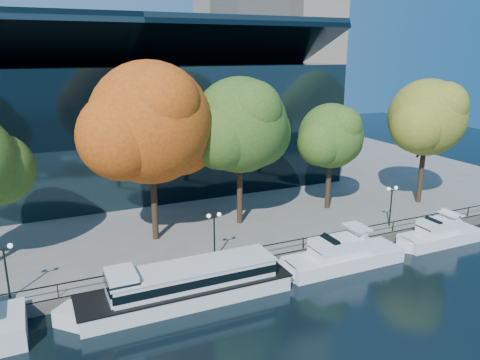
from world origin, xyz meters
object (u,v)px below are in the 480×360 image
lamp_0 (4,259)px  tree_5 (429,119)px  tree_3 (242,127)px  tree_2 (153,125)px  tour_boat (181,284)px  cruiser_far (437,234)px  lamp_1 (214,225)px  tree_4 (332,137)px  lamp_2 (392,197)px  cruiser_near (339,256)px

lamp_0 → tree_5: bearing=6.1°
tree_3 → tree_2: bearing=-176.0°
tree_2 → tree_3: bearing=4.0°
tour_boat → cruiser_far: (25.17, 0.18, -0.39)m
tree_5 → cruiser_far: bearing=-125.5°
tree_2 → lamp_1: bearing=-63.5°
tree_4 → tree_5: tree_5 is taller
tree_4 → lamp_1: size_ratio=2.83×
tour_boat → tree_4: size_ratio=1.49×
lamp_2 → tour_boat: bearing=-170.6°
lamp_0 → lamp_2: bearing=0.0°
cruiser_near → lamp_0: (-25.03, 3.81, 2.92)m
cruiser_far → tree_2: 28.15m
cruiser_near → cruiser_far: size_ratio=1.25×
lamp_0 → lamp_2: same height
cruiser_far → tree_3: tree_3 is taller
tour_boat → tree_2: size_ratio=1.06×
cruiser_near → lamp_1: bearing=158.6°
lamp_0 → lamp_2: size_ratio=1.00×
tree_4 → lamp_2: bearing=-72.3°
cruiser_near → tree_2: 19.31m
lamp_0 → cruiser_far: bearing=-5.6°
tree_3 → tree_5: (21.31, -2.31, -0.19)m
tree_3 → tree_4: size_ratio=1.26×
tree_2 → tree_3: (8.68, 0.61, -0.82)m
tree_4 → tree_5: (10.71, -2.57, 1.63)m
lamp_1 → lamp_2: 18.44m
lamp_2 → lamp_1: bearing=180.0°
tree_3 → cruiser_near: bearing=-68.8°
cruiser_far → tree_4: (-4.95, 10.64, 7.85)m
tour_boat → tree_5: (30.93, 8.25, 9.09)m
tree_4 → tree_3: bearing=-178.6°
cruiser_far → tree_3: bearing=146.3°
tree_3 → tree_5: 21.43m
tree_2 → tree_4: size_ratio=1.40×
tree_3 → lamp_1: bearing=-129.3°
tree_3 → tree_4: bearing=1.4°
lamp_1 → cruiser_far: bearing=-9.6°
cruiser_far → tree_5: bearing=54.5°
tour_boat → cruiser_near: (13.75, -0.07, -0.31)m
tour_boat → lamp_1: bearing=42.8°
tree_3 → tree_4: tree_3 is taller
lamp_1 → cruiser_near: bearing=-21.4°
tree_2 → tour_boat: bearing=-95.4°
tree_2 → lamp_0: 15.62m
tour_boat → tree_2: 14.20m
tree_2 → tree_3: tree_2 is taller
tree_2 → lamp_1: (3.10, -6.22, -7.48)m
tree_2 → lamp_2: bearing=-16.1°
tour_boat → cruiser_far: bearing=0.4°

